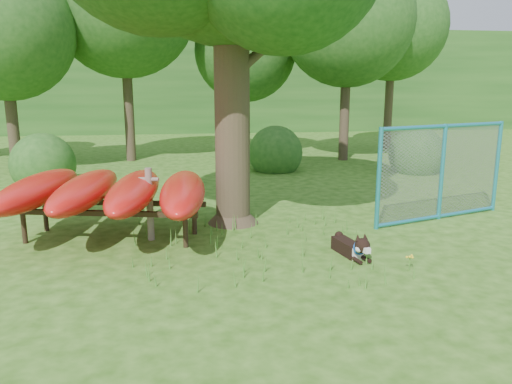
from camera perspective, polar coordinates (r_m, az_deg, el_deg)
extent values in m
plane|color=#265410|center=(7.85, -0.18, -9.06)|extent=(80.00, 80.00, 0.00)
cylinder|color=#362B1D|center=(10.12, -2.78, 11.74)|extent=(0.83, 0.83, 5.53)
cone|color=#362B1D|center=(10.44, -2.63, -2.04)|extent=(1.25, 1.25, 0.55)
cylinder|color=#362B1D|center=(10.35, 0.83, 16.06)|extent=(1.44, 0.99, 1.18)
cylinder|color=#362B1D|center=(10.24, -6.35, 18.51)|extent=(1.29, 0.58, 1.13)
cylinder|color=#67594D|center=(9.39, -12.04, -1.40)|extent=(0.15, 0.15, 1.36)
cylinder|color=#67594D|center=(9.29, -12.17, 1.43)|extent=(0.37, 0.15, 0.07)
cylinder|color=black|center=(10.02, -24.98, -3.76)|extent=(0.11, 0.11, 0.57)
cylinder|color=black|center=(8.96, -8.06, -4.52)|extent=(0.11, 0.11, 0.57)
cylinder|color=black|center=(10.70, -22.91, -2.61)|extent=(0.11, 0.11, 0.57)
cylinder|color=black|center=(9.71, -7.05, -3.16)|extent=(0.11, 0.11, 0.57)
cube|color=black|center=(9.31, -17.13, -2.33)|extent=(3.37, 0.85, 0.09)
cube|color=black|center=(10.04, -15.47, -1.19)|extent=(3.37, 0.85, 0.09)
ellipsoid|color=red|center=(10.17, -23.65, 0.24)|extent=(1.32, 3.52, 0.55)
ellipsoid|color=red|center=(9.77, -18.90, 0.16)|extent=(1.20, 3.51, 0.55)
ellipsoid|color=red|center=(9.45, -13.78, 0.07)|extent=(1.09, 3.49, 0.55)
ellipsoid|color=red|center=(9.20, -8.35, -0.02)|extent=(0.97, 3.47, 0.55)
cube|color=black|center=(8.73, 10.37, -6.23)|extent=(0.39, 0.72, 0.23)
cube|color=white|center=(8.50, 11.37, -6.85)|extent=(0.24, 0.18, 0.21)
sphere|color=black|center=(8.30, 12.06, -6.01)|extent=(0.25, 0.25, 0.25)
cube|color=white|center=(8.22, 12.48, -6.50)|extent=(0.12, 0.15, 0.09)
sphere|color=white|center=(8.26, 11.66, -6.37)|extent=(0.12, 0.12, 0.12)
sphere|color=white|center=(8.34, 12.57, -6.23)|extent=(0.12, 0.12, 0.12)
cone|color=black|center=(8.26, 11.56, -5.10)|extent=(0.09, 0.10, 0.12)
cone|color=black|center=(8.33, 12.35, -4.99)|extent=(0.12, 0.13, 0.12)
cylinder|color=black|center=(8.36, 11.37, -7.61)|extent=(0.13, 0.30, 0.07)
cylinder|color=black|center=(8.45, 12.38, -7.44)|extent=(0.13, 0.30, 0.07)
sphere|color=black|center=(9.03, 9.46, -4.93)|extent=(0.15, 0.15, 0.15)
torus|color=#164EA9|center=(8.38, 11.76, -6.24)|extent=(0.25, 0.12, 0.24)
cylinder|color=teal|center=(10.10, 13.84, 1.45)|extent=(0.11, 0.11, 2.04)
cylinder|color=teal|center=(11.26, 20.48, 2.12)|extent=(0.11, 0.11, 2.04)
cylinder|color=teal|center=(12.55, 25.82, 2.64)|extent=(0.11, 0.11, 2.04)
cylinder|color=teal|center=(11.15, 20.86, 7.06)|extent=(3.26, 1.14, 0.08)
cylinder|color=teal|center=(11.46, 20.12, -2.63)|extent=(3.26, 1.14, 0.08)
plane|color=gray|center=(11.26, 20.48, 2.12)|extent=(3.23, 1.06, 3.40)
cylinder|color=#468029|center=(8.21, 17.14, -7.83)|extent=(0.02, 0.02, 0.22)
sphere|color=yellow|center=(8.17, 17.19, -7.10)|extent=(0.04, 0.04, 0.04)
sphere|color=yellow|center=(8.21, 17.37, -6.94)|extent=(0.04, 0.04, 0.04)
sphere|color=yellow|center=(8.18, 16.86, -7.13)|extent=(0.04, 0.04, 0.04)
sphere|color=yellow|center=(8.16, 17.45, -7.15)|extent=(0.04, 0.04, 0.04)
sphere|color=yellow|center=(8.14, 17.15, -7.09)|extent=(0.04, 0.04, 0.04)
cylinder|color=#362B1D|center=(18.10, -26.21, 8.65)|extent=(0.36, 0.36, 4.20)
sphere|color=#21511A|center=(18.16, -26.95, 16.21)|extent=(4.40, 4.40, 4.40)
cylinder|color=#362B1D|center=(19.34, -14.44, 11.23)|extent=(0.36, 0.36, 5.25)
sphere|color=#21511A|center=(19.54, -14.94, 20.05)|extent=(5.20, 5.20, 5.20)
cylinder|color=#362B1D|center=(20.42, -1.21, 9.68)|extent=(0.36, 0.36, 3.85)
sphere|color=#21511A|center=(20.44, -1.23, 15.85)|extent=(4.00, 4.00, 4.00)
cylinder|color=#362B1D|center=(19.22, 10.15, 10.68)|extent=(0.36, 0.36, 4.76)
sphere|color=#21511A|center=(19.34, 10.47, 18.76)|extent=(4.80, 4.80, 4.80)
cylinder|color=#362B1D|center=(23.09, 14.99, 10.88)|extent=(0.36, 0.36, 4.90)
sphere|color=#21511A|center=(23.21, 15.39, 17.80)|extent=(4.60, 4.60, 4.60)
sphere|color=#21511A|center=(15.53, -22.96, 0.70)|extent=(1.80, 1.80, 1.80)
sphere|color=#21511A|center=(17.24, 17.73, 2.17)|extent=(1.80, 1.80, 1.80)
sphere|color=#21511A|center=(16.77, 2.23, 2.47)|extent=(1.80, 1.80, 1.80)
cube|color=#21511A|center=(35.26, -6.81, 12.45)|extent=(80.00, 12.00, 6.00)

